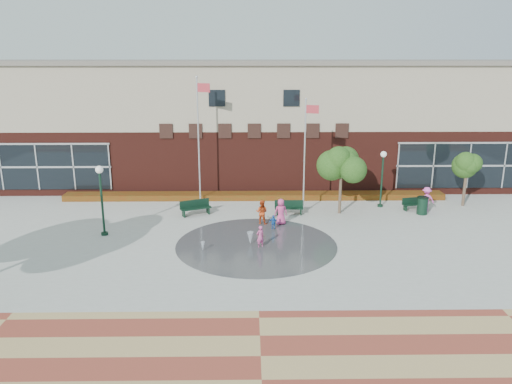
{
  "coord_description": "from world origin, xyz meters",
  "views": [
    {
      "loc": [
        -0.36,
        -21.39,
        9.61
      ],
      "look_at": [
        0.0,
        4.0,
        2.6
      ],
      "focal_mm": 35.0,
      "sensor_mm": 36.0,
      "label": 1
    }
  ],
  "objects_px": {
    "child_splash": "(260,237)",
    "trash_can": "(422,206)",
    "bench_left": "(196,211)",
    "flagpole_left": "(199,134)",
    "flagpole_right": "(305,150)"
  },
  "relations": [
    {
      "from": "trash_can",
      "to": "bench_left",
      "type": "bearing_deg",
      "value": -179.96
    },
    {
      "from": "bench_left",
      "to": "trash_can",
      "type": "relative_size",
      "value": 1.72
    },
    {
      "from": "flagpole_left",
      "to": "flagpole_right",
      "type": "bearing_deg",
      "value": 4.45
    },
    {
      "from": "flagpole_left",
      "to": "bench_left",
      "type": "relative_size",
      "value": 4.29
    },
    {
      "from": "flagpole_left",
      "to": "bench_left",
      "type": "distance_m",
      "value": 5.04
    },
    {
      "from": "flagpole_left",
      "to": "child_splash",
      "type": "distance_m",
      "value": 9.68
    },
    {
      "from": "flagpole_left",
      "to": "bench_left",
      "type": "height_order",
      "value": "flagpole_left"
    },
    {
      "from": "bench_left",
      "to": "trash_can",
      "type": "xyz_separation_m",
      "value": [
        14.06,
        0.01,
        0.26
      ]
    },
    {
      "from": "flagpole_right",
      "to": "child_splash",
      "type": "distance_m",
      "value": 7.34
    },
    {
      "from": "flagpole_right",
      "to": "bench_left",
      "type": "xyz_separation_m",
      "value": [
        -6.74,
        -0.47,
        -3.68
      ]
    },
    {
      "from": "child_splash",
      "to": "trash_can",
      "type": "bearing_deg",
      "value": 177.3
    },
    {
      "from": "bench_left",
      "to": "child_splash",
      "type": "distance_m",
      "value": 6.63
    },
    {
      "from": "flagpole_right",
      "to": "trash_can",
      "type": "xyz_separation_m",
      "value": [
        7.32,
        -0.46,
        -3.41
      ]
    },
    {
      "from": "bench_left",
      "to": "child_splash",
      "type": "bearing_deg",
      "value": -78.87
    },
    {
      "from": "flagpole_left",
      "to": "child_splash",
      "type": "xyz_separation_m",
      "value": [
        3.78,
        -7.93,
        -4.05
      ]
    }
  ]
}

